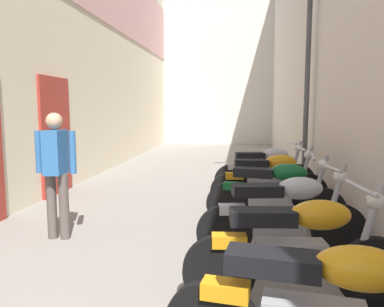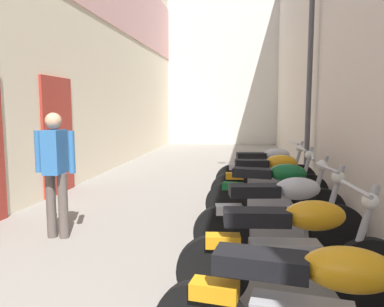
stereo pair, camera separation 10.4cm
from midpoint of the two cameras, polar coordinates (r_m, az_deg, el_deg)
name	(u,v)px [view 1 (the left image)]	position (r m, az deg, el deg)	size (l,w,h in m)	color
ground_plane	(176,207)	(6.25, -2.89, -8.17)	(34.15, 34.15, 0.00)	gray
building_left	(69,24)	(8.89, -18.46, 18.14)	(0.45, 18.15, 6.77)	beige
building_right	(324,12)	(8.30, 19.06, 19.64)	(0.45, 18.15, 7.01)	beige
building_far_end	(219,75)	(18.11, 3.89, 11.83)	(7.87, 2.00, 6.36)	beige
motorcycle_fourth	(298,248)	(3.23, 14.85, -13.74)	(1.85, 0.58, 1.04)	black
motorcycle_fifth	(284,214)	(4.17, 13.03, -8.93)	(1.84, 0.58, 1.04)	black
motorcycle_sixth	(275,193)	(5.15, 11.89, -5.85)	(1.84, 0.58, 1.04)	black
motorcycle_seventh	(269,180)	(6.06, 11.19, -3.92)	(1.85, 0.58, 1.04)	black
motorcycle_eighth	(265,170)	(7.01, 10.65, -2.44)	(1.84, 0.58, 1.04)	black
pedestrian_further_down	(56,166)	(4.92, -20.48, -1.81)	(0.52, 0.35, 1.57)	#564C47
street_lamp	(304,38)	(7.71, 16.26, 16.54)	(0.79, 0.18, 5.09)	#47474C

